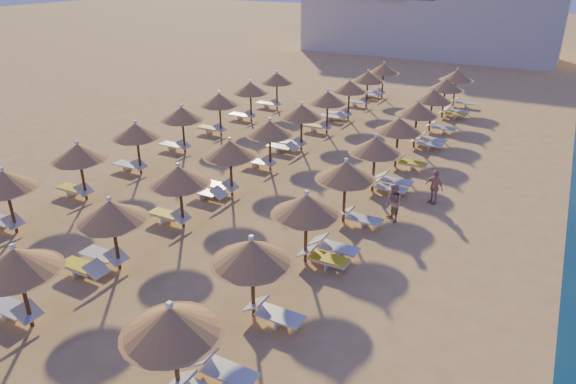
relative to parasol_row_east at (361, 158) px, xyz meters
The scene contains 8 objects.
ground 7.38m from the parasol_row_east, 105.93° to the right, with size 220.00×220.00×0.00m, color tan.
hotel_blocks 40.51m from the parasol_row_east, 87.48° to the left, with size 47.04×8.72×8.10m.
parasol_row_east is the anchor object (origin of this frame).
parasol_row_west 5.44m from the parasol_row_east, behind, with size 2.44×40.54×2.73m.
parasol_row_inland 10.90m from the parasol_row_east, behind, with size 2.44×26.69×2.73m.
loungers 4.73m from the parasol_row_east, behind, with size 14.11×38.76×0.66m.
beachgoer_b 2.34m from the parasol_row_east, 23.72° to the right, with size 0.78×0.61×1.61m, color tan.
beachgoer_c 3.57m from the parasol_row_east, 32.35° to the left, with size 0.90×0.37×1.54m, color tan.
Camera 1 is at (8.75, -12.39, 9.71)m, focal length 32.00 mm.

